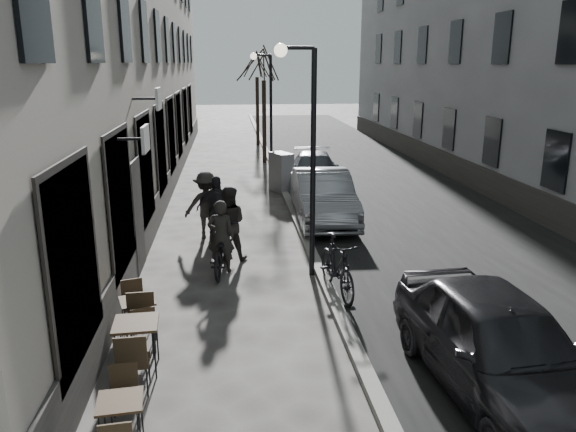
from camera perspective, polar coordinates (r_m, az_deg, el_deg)
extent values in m
cube|color=black|center=(23.16, 8.26, 3.45)|extent=(7.30, 60.00, 0.00)
cube|color=slate|center=(22.53, -0.79, 3.43)|extent=(0.25, 60.00, 0.12)
cylinder|color=black|center=(12.29, 2.56, 4.97)|extent=(0.12, 0.12, 5.00)
cylinder|color=black|center=(12.05, 0.98, 16.72)|extent=(0.70, 0.08, 0.08)
sphere|color=#FFF2CC|center=(12.01, -0.75, 16.48)|extent=(0.28, 0.28, 0.28)
cylinder|color=black|center=(24.12, -1.74, 10.08)|extent=(0.12, 0.12, 5.00)
cylinder|color=black|center=(24.00, -2.65, 16.02)|extent=(0.70, 0.08, 0.08)
sphere|color=#FFF2CC|center=(23.98, -3.52, 15.89)|extent=(0.28, 0.28, 0.28)
cylinder|color=black|center=(27.15, -2.43, 9.50)|extent=(0.20, 0.20, 3.90)
cylinder|color=black|center=(33.11, -3.12, 10.54)|extent=(0.20, 0.20, 3.90)
cube|color=black|center=(7.59, -16.72, -17.59)|extent=(0.61, 0.61, 0.04)
cylinder|color=black|center=(8.00, -18.15, -18.78)|extent=(0.02, 0.02, 0.65)
cylinder|color=black|center=(7.95, -14.63, -18.70)|extent=(0.02, 0.02, 0.65)
cube|color=black|center=(9.15, -15.22, -10.48)|extent=(0.72, 0.72, 0.04)
cylinder|color=black|center=(9.12, -17.03, -13.64)|extent=(0.03, 0.03, 0.79)
cylinder|color=black|center=(9.06, -13.36, -13.58)|extent=(0.03, 0.03, 0.79)
cylinder|color=black|center=(9.62, -16.60, -12.02)|extent=(0.03, 0.03, 0.79)
cylinder|color=black|center=(9.56, -13.15, -11.94)|extent=(0.03, 0.03, 0.79)
cube|color=black|center=(10.25, -15.09, -8.32)|extent=(0.72, 0.72, 0.04)
cylinder|color=black|center=(10.15, -16.13, -10.84)|extent=(0.02, 0.02, 0.67)
cylinder|color=black|center=(10.20, -13.39, -10.50)|extent=(0.02, 0.02, 0.67)
cylinder|color=black|center=(10.59, -16.45, -9.73)|extent=(0.02, 0.02, 0.67)
cylinder|color=black|center=(10.64, -13.83, -9.42)|extent=(0.02, 0.02, 0.67)
cube|color=slate|center=(20.96, -0.70, 4.43)|extent=(0.91, 1.13, 1.48)
imported|color=black|center=(13.08, -6.78, -3.44)|extent=(0.96, 2.07, 1.05)
imported|color=black|center=(12.98, -6.82, -2.05)|extent=(0.67, 0.49, 1.71)
imported|color=#272321|center=(13.74, -6.07, -0.76)|extent=(0.96, 0.78, 1.84)
imported|color=#2B2926|center=(15.54, -8.27, 1.10)|extent=(1.21, 0.71, 1.86)
imported|color=black|center=(15.14, -7.28, 0.68)|extent=(1.07, 0.45, 1.82)
imported|color=black|center=(8.84, 20.59, -12.10)|extent=(2.11, 4.69, 1.56)
imported|color=gray|center=(17.10, 3.59, 1.99)|extent=(1.73, 4.69, 1.53)
imported|color=#3F424A|center=(22.08, 2.72, 4.71)|extent=(2.20, 4.57, 1.28)
imported|color=black|center=(11.73, 5.00, -5.12)|extent=(0.86, 2.13, 1.24)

